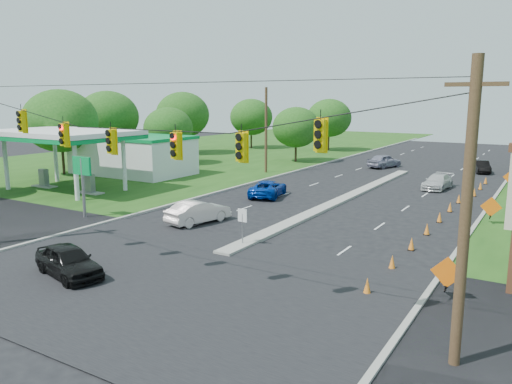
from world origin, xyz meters
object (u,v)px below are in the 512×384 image
Objects in this scene: gas_station at (122,151)px; white_sedan at (198,212)px; black_sedan at (68,261)px; blue_pickup at (268,188)px.

white_sedan is (18.46, -11.40, -1.85)m from gas_station.
blue_pickup is at bearing 19.07° from black_sedan.
gas_station reaches higher than white_sedan.
black_sedan is at bearing -48.61° from gas_station.
gas_station is at bearing -18.95° from blue_pickup.
blue_pickup is (-1.65, 20.67, -0.05)m from black_sedan.
white_sedan is at bearing 79.14° from blue_pickup.
white_sedan reaches higher than black_sedan.
blue_pickup is (-0.57, 9.91, -0.06)m from white_sedan.
gas_station is 18.05m from blue_pickup.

